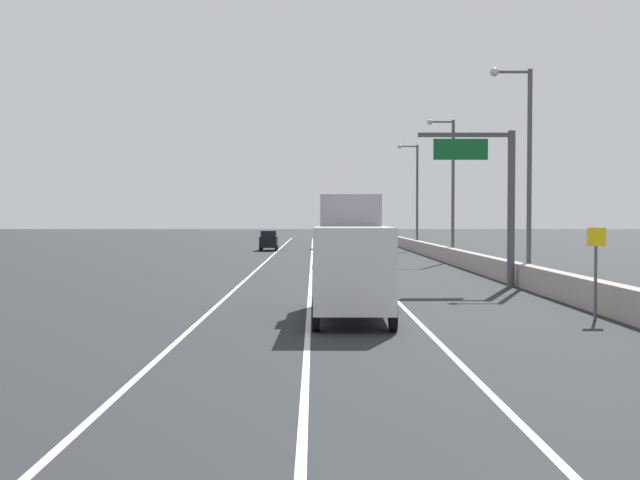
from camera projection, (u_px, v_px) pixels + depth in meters
name	position (u px, v px, depth m)	size (l,w,h in m)	color
ground_plane	(334.00, 254.00, 70.01)	(320.00, 320.00, 0.00)	#26282B
lane_stripe_left	(268.00, 259.00, 60.97)	(0.16, 130.00, 0.00)	silver
lane_stripe_center	(312.00, 259.00, 61.00)	(0.16, 130.00, 0.00)	silver
lane_stripe_right	(355.00, 259.00, 61.02)	(0.16, 130.00, 0.00)	silver
jersey_barrier_right	(480.00, 264.00, 46.07)	(0.60, 120.00, 1.10)	#9E998E
overhead_sign_gantry	(496.00, 189.00, 36.52)	(4.68, 0.36, 7.50)	#47474C
speed_advisory_sign	(596.00, 266.00, 24.79)	(0.60, 0.11, 3.00)	#4C4C51
lamp_post_right_second	(525.00, 161.00, 38.18)	(2.14, 0.44, 10.84)	#4C4C51
lamp_post_right_third	(450.00, 180.00, 57.94)	(2.14, 0.44, 10.84)	#4C4C51
lamp_post_right_fourth	(415.00, 190.00, 77.70)	(2.14, 0.44, 10.84)	#4C4C51
car_black_0	(269.00, 241.00, 77.53)	(1.85, 4.40, 2.04)	black
car_silver_1	(333.00, 252.00, 52.62)	(1.98, 4.30, 1.98)	#B7B7BC
car_gray_2	(324.00, 239.00, 81.25)	(1.95, 4.76, 2.08)	slate
box_truck	(352.00, 261.00, 25.38)	(2.62, 7.59, 4.13)	silver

